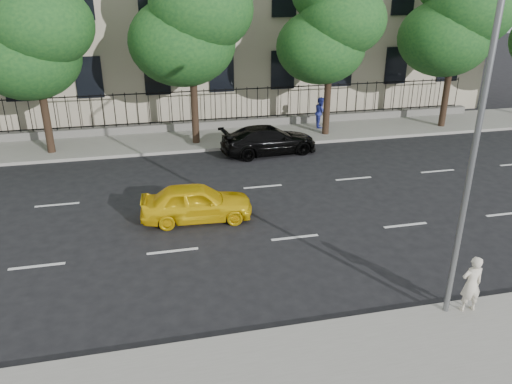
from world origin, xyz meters
TOP-DOWN VIEW (x-y plane):
  - ground at (0.00, 0.00)m, footprint 120.00×120.00m
  - near_sidewalk at (0.00, -4.00)m, footprint 60.00×4.00m
  - far_sidewalk at (0.00, 14.00)m, footprint 60.00×4.00m
  - lane_markings at (0.00, 4.75)m, footprint 49.60×4.62m
  - iron_fence at (0.00, 15.70)m, footprint 30.00×0.50m
  - street_light at (2.50, -1.77)m, footprint 0.25×3.32m
  - tree_b at (-8.96, 13.36)m, footprint 5.53×5.12m
  - tree_c at (-1.96, 13.36)m, footprint 5.89×5.50m
  - tree_d at (5.04, 13.36)m, footprint 5.34×4.94m
  - tree_e at (12.04, 13.36)m, footprint 5.71×5.31m
  - yellow_taxi at (-2.98, 4.58)m, footprint 3.97×1.81m
  - black_sedan at (1.30, 11.09)m, footprint 4.87×2.40m
  - woman_near at (3.03, -2.40)m, footprint 0.57×0.39m
  - pedestrian_far at (5.15, 14.48)m, footprint 0.81×0.95m

SIDE VIEW (x-z plane):
  - ground at x=0.00m, z-range 0.00..0.00m
  - lane_markings at x=0.00m, z-range 0.00..0.01m
  - near_sidewalk at x=0.00m, z-range 0.00..0.15m
  - far_sidewalk at x=0.00m, z-range 0.00..0.15m
  - iron_fence at x=0.00m, z-range -0.45..1.75m
  - yellow_taxi at x=-2.98m, z-range 0.00..1.32m
  - black_sedan at x=1.30m, z-range 0.00..1.36m
  - woman_near at x=3.03m, z-range 0.15..1.68m
  - pedestrian_far at x=5.15m, z-range 0.15..1.85m
  - street_light at x=2.50m, z-range 1.12..9.17m
  - tree_d at x=5.04m, z-range 1.42..10.26m
  - tree_b at x=-8.96m, z-range 1.35..10.33m
  - tree_e at x=12.04m, z-range 1.47..10.93m
  - tree_c at x=-1.96m, z-range 1.51..11.31m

